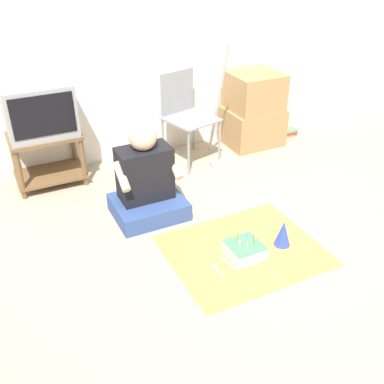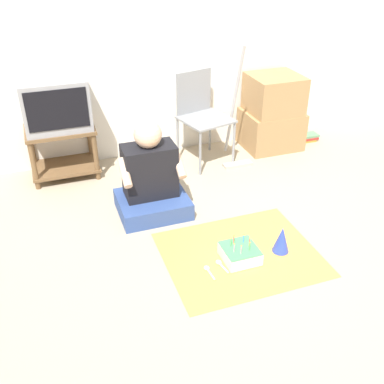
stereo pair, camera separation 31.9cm
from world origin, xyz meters
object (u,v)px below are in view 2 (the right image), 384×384
object	(u,v)px
dust_mop	(236,132)
book_pile	(308,137)
cardboard_box_stack	(272,113)
person_seated	(151,180)
birthday_cake	(240,253)
tv	(55,104)
party_hat_blue	(282,239)
folding_chair	(201,111)

from	to	relation	value
dust_mop	book_pile	distance (m)	1.02
cardboard_box_stack	person_seated	distance (m)	1.67
dust_mop	birthday_cake	bearing A→B (deg)	-112.65
tv	cardboard_box_stack	size ratio (longest dim) A/B	0.74
book_pile	party_hat_blue	world-z (taller)	party_hat_blue
tv	folding_chair	bearing A→B (deg)	-4.34
cardboard_box_stack	dust_mop	bearing A→B (deg)	-156.05
tv	person_seated	bearing A→B (deg)	-55.05
dust_mop	party_hat_blue	world-z (taller)	dust_mop
cardboard_box_stack	person_seated	bearing A→B (deg)	-152.13
dust_mop	party_hat_blue	distance (m)	1.42
book_pile	birthday_cake	xyz separation A→B (m)	(-1.53, -1.57, 0.02)
party_hat_blue	person_seated	bearing A→B (deg)	131.05
person_seated	tv	bearing A→B (deg)	124.95
dust_mop	party_hat_blue	bearing A→B (deg)	-100.65
tv	party_hat_blue	size ratio (longest dim) A/B	2.79
birthday_cake	tv	bearing A→B (deg)	121.09
cardboard_box_stack	birthday_cake	bearing A→B (deg)	-124.01
birthday_cake	party_hat_blue	distance (m)	0.31
tv	party_hat_blue	xyz separation A→B (m)	(1.30, -1.66, -0.58)
person_seated	book_pile	bearing A→B (deg)	21.70
folding_chair	party_hat_blue	bearing A→B (deg)	-89.17
cardboard_box_stack	tv	bearing A→B (deg)	178.23
book_pile	tv	bearing A→B (deg)	178.31
cardboard_box_stack	dust_mop	size ratio (longest dim) A/B	0.65
tv	folding_chair	size ratio (longest dim) A/B	0.65
tv	cardboard_box_stack	bearing A→B (deg)	-1.77
cardboard_box_stack	party_hat_blue	distance (m)	1.79
birthday_cake	cardboard_box_stack	bearing A→B (deg)	55.99
tv	party_hat_blue	world-z (taller)	tv
person_seated	party_hat_blue	size ratio (longest dim) A/B	4.24
birthday_cake	book_pile	bearing A→B (deg)	45.87
dust_mop	person_seated	bearing A→B (deg)	-150.21
cardboard_box_stack	party_hat_blue	bearing A→B (deg)	-115.40
dust_mop	person_seated	distance (m)	1.12
book_pile	birthday_cake	size ratio (longest dim) A/B	0.81
book_pile	person_seated	bearing A→B (deg)	-158.30
person_seated	birthday_cake	bearing A→B (deg)	-63.32
dust_mop	person_seated	xyz separation A→B (m)	(-0.97, -0.56, -0.04)
party_hat_blue	tv	bearing A→B (deg)	128.09
tv	dust_mop	xyz separation A→B (m)	(1.56, -0.29, -0.36)
cardboard_box_stack	book_pile	bearing A→B (deg)	-1.32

